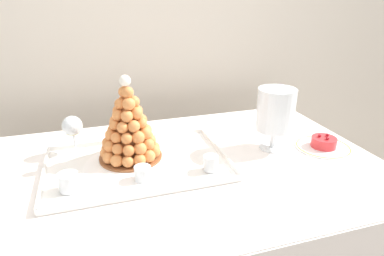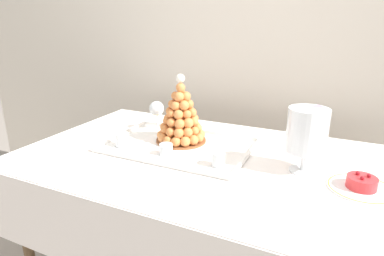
{
  "view_description": "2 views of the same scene",
  "coord_description": "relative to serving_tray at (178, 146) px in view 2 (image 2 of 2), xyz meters",
  "views": [
    {
      "loc": [
        -0.26,
        -1.04,
        1.36
      ],
      "look_at": [
        0.09,
        0.06,
        0.88
      ],
      "focal_mm": 31.02,
      "sensor_mm": 36.0,
      "label": 1
    },
    {
      "loc": [
        0.52,
        -1.18,
        1.32
      ],
      "look_at": [
        -0.01,
        -0.05,
        0.9
      ],
      "focal_mm": 30.19,
      "sensor_mm": 36.0,
      "label": 2
    }
  ],
  "objects": [
    {
      "name": "fruit_tart_plate",
      "position": [
        0.75,
        -0.07,
        0.01
      ],
      "size": [
        0.22,
        0.22,
        0.06
      ],
      "color": "white",
      "rests_on": "buffet_table"
    },
    {
      "name": "serving_tray",
      "position": [
        0.0,
        0.0,
        0.0
      ],
      "size": [
        0.65,
        0.43,
        0.02
      ],
      "color": "white",
      "rests_on": "buffet_table"
    },
    {
      "name": "buffet_table",
      "position": [
        0.12,
        -0.04,
        -0.1
      ],
      "size": [
        1.55,
        0.96,
        0.77
      ],
      "color": "brown",
      "rests_on": "ground_plane"
    },
    {
      "name": "dessert_cup_centre",
      "position": [
        0.24,
        -0.12,
        0.03
      ],
      "size": [
        0.05,
        0.05,
        0.05
      ],
      "color": "silver",
      "rests_on": "serving_tray"
    },
    {
      "name": "backdrop_wall",
      "position": [
        0.12,
        0.76,
        0.48
      ],
      "size": [
        4.8,
        0.1,
        2.5
      ],
      "primitive_type": "cube",
      "color": "silver",
      "rests_on": "ground_plane"
    },
    {
      "name": "wine_glass",
      "position": [
        -0.22,
        0.18,
        0.11
      ],
      "size": [
        0.08,
        0.08,
        0.16
      ],
      "color": "silver",
      "rests_on": "buffet_table"
    },
    {
      "name": "dessert_cup_left",
      "position": [
        -0.23,
        -0.11,
        0.03
      ],
      "size": [
        0.06,
        0.06,
        0.06
      ],
      "color": "silver",
      "rests_on": "serving_tray"
    },
    {
      "name": "dessert_cup_mid_left",
      "position": [
        -0.0,
        -0.11,
        0.03
      ],
      "size": [
        0.06,
        0.06,
        0.05
      ],
      "color": "silver",
      "rests_on": "serving_tray"
    },
    {
      "name": "croquembouche",
      "position": [
        -0.02,
        0.06,
        0.12
      ],
      "size": [
        0.24,
        0.24,
        0.32
      ],
      "color": "brown",
      "rests_on": "serving_tray"
    },
    {
      "name": "macaron_goblet",
      "position": [
        0.55,
        -0.01,
        0.16
      ],
      "size": [
        0.15,
        0.15,
        0.26
      ],
      "color": "white",
      "rests_on": "buffet_table"
    }
  ]
}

